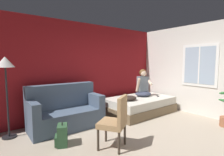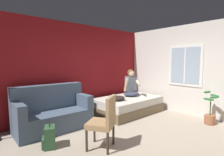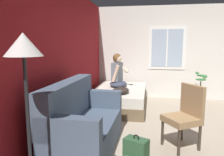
{
  "view_description": "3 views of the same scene",
  "coord_description": "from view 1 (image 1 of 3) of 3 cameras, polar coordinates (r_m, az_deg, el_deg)",
  "views": [
    {
      "loc": [
        -2.54,
        -2.08,
        1.6
      ],
      "look_at": [
        0.39,
        1.7,
        1.14
      ],
      "focal_mm": 28.0,
      "sensor_mm": 36.0,
      "label": 1
    },
    {
      "loc": [
        -2.54,
        -2.08,
        1.6
      ],
      "look_at": [
        0.58,
        1.42,
        1.16
      ],
      "focal_mm": 28.0,
      "sensor_mm": 36.0,
      "label": 2
    },
    {
      "loc": [
        -3.96,
        0.89,
        1.59
      ],
      "look_at": [
        0.75,
        1.7,
        0.85
      ],
      "focal_mm": 35.0,
      "sensor_mm": 36.0,
      "label": 3
    }
  ],
  "objects": [
    {
      "name": "ground_plane",
      "position": [
        3.65,
        12.35,
        -20.66
      ],
      "size": [
        40.0,
        40.0,
        0.0
      ],
      "primitive_type": "plane",
      "color": "tan"
    },
    {
      "name": "wall_back_accent",
      "position": [
        5.26,
        -8.86,
        2.65
      ],
      "size": [
        10.28,
        0.16,
        2.7
      ],
      "primitive_type": "cube",
      "color": "maroon",
      "rests_on": "ground"
    },
    {
      "name": "wall_side_with_window",
      "position": [
        5.66,
        30.54,
        2.17
      ],
      "size": [
        0.19,
        6.27,
        2.7
      ],
      "color": "silver",
      "rests_on": "ground"
    },
    {
      "name": "bed",
      "position": [
        5.59,
        9.02,
        -8.75
      ],
      "size": [
        2.09,
        1.3,
        0.48
      ],
      "color": "brown",
      "rests_on": "ground"
    },
    {
      "name": "couch",
      "position": [
        4.45,
        -14.97,
        -10.48
      ],
      "size": [
        1.71,
        0.85,
        1.04
      ],
      "color": "#47566B",
      "rests_on": "ground"
    },
    {
      "name": "side_chair",
      "position": [
        3.28,
        1.19,
        -13.55
      ],
      "size": [
        0.64,
        0.64,
        0.98
      ],
      "color": "#382D23",
      "rests_on": "ground"
    },
    {
      "name": "person_seated",
      "position": [
        5.71,
        10.06,
        -2.34
      ],
      "size": [
        0.62,
        0.56,
        0.88
      ],
      "color": "#383D51",
      "rests_on": "bed"
    },
    {
      "name": "backpack",
      "position": [
        3.63,
        -16.03,
        -17.6
      ],
      "size": [
        0.32,
        0.35,
        0.46
      ],
      "color": "#2D5133",
      "rests_on": "ground"
    },
    {
      "name": "throw_pillow",
      "position": [
        5.07,
        5.41,
        -6.54
      ],
      "size": [
        0.58,
        0.52,
        0.14
      ],
      "primitive_type": "ellipsoid",
      "rotation": [
        0.0,
        0.0,
        -0.39
      ],
      "color": "#2D231E",
      "rests_on": "bed"
    },
    {
      "name": "cell_phone",
      "position": [
        5.84,
        14.79,
        -5.75
      ],
      "size": [
        0.15,
        0.15,
        0.01
      ],
      "primitive_type": "cube",
      "rotation": [
        0.0,
        0.0,
        2.3
      ],
      "color": "black",
      "rests_on": "bed"
    },
    {
      "name": "floor_lamp",
      "position": [
        4.16,
        -31.45,
        2.29
      ],
      "size": [
        0.36,
        0.36,
        1.7
      ],
      "color": "black",
      "rests_on": "ground"
    }
  ]
}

